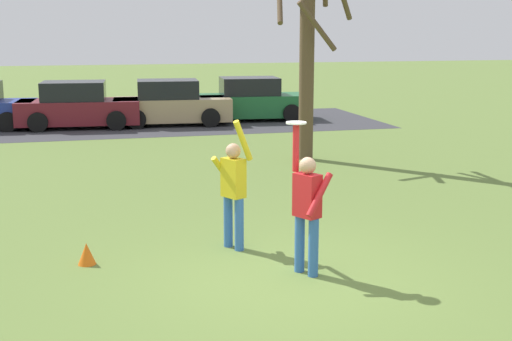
# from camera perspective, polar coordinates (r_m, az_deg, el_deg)

# --- Properties ---
(ground_plane) EXTENTS (120.00, 120.00, 0.00)m
(ground_plane) POSITION_cam_1_polar(r_m,az_deg,el_deg) (9.52, 2.86, -8.90)
(ground_plane) COLOR olive
(person_catcher) EXTENTS (0.51, 0.59, 2.08)m
(person_catcher) POSITION_cam_1_polar(r_m,az_deg,el_deg) (9.41, 4.25, -2.88)
(person_catcher) COLOR #3366B7
(person_catcher) RESTS_ON ground_plane
(person_defender) EXTENTS (0.60, 0.66, 2.04)m
(person_defender) POSITION_cam_1_polar(r_m,az_deg,el_deg) (10.50, -1.88, -1.35)
(person_defender) COLOR #3366B7
(person_defender) RESTS_ON ground_plane
(frisbee_disc) EXTENTS (0.28, 0.28, 0.02)m
(frisbee_disc) POSITION_cam_1_polar(r_m,az_deg,el_deg) (9.35, 3.35, 3.97)
(frisbee_disc) COLOR white
(frisbee_disc) RESTS_ON person_catcher
(parked_car_maroon) EXTENTS (4.23, 2.29, 1.59)m
(parked_car_maroon) POSITION_cam_1_polar(r_m,az_deg,el_deg) (24.60, -14.53, 5.14)
(parked_car_maroon) COLOR maroon
(parked_car_maroon) RESTS_ON ground_plane
(parked_car_tan) EXTENTS (4.23, 2.29, 1.59)m
(parked_car_tan) POSITION_cam_1_polar(r_m,az_deg,el_deg) (24.76, -7.04, 5.47)
(parked_car_tan) COLOR tan
(parked_car_tan) RESTS_ON ground_plane
(parked_car_green) EXTENTS (4.23, 2.29, 1.59)m
(parked_car_green) POSITION_cam_1_polar(r_m,az_deg,el_deg) (25.85, -0.30, 5.81)
(parked_car_green) COLOR #1E6633
(parked_car_green) RESTS_ON ground_plane
(parking_strip) EXTENTS (18.70, 6.40, 0.01)m
(parking_strip) POSITION_cam_1_polar(r_m,az_deg,el_deg) (24.98, -11.16, 3.72)
(parking_strip) COLOR #38383D
(parking_strip) RESTS_ON ground_plane
(bare_tree_tall) EXTENTS (2.17, 2.16, 5.76)m
(bare_tree_tall) POSITION_cam_1_polar(r_m,az_deg,el_deg) (17.76, 4.34, 10.71)
(bare_tree_tall) COLOR brown
(bare_tree_tall) RESTS_ON ground_plane
(field_cone_orange) EXTENTS (0.26, 0.26, 0.32)m
(field_cone_orange) POSITION_cam_1_polar(r_m,az_deg,el_deg) (10.29, -13.84, -6.70)
(field_cone_orange) COLOR orange
(field_cone_orange) RESTS_ON ground_plane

